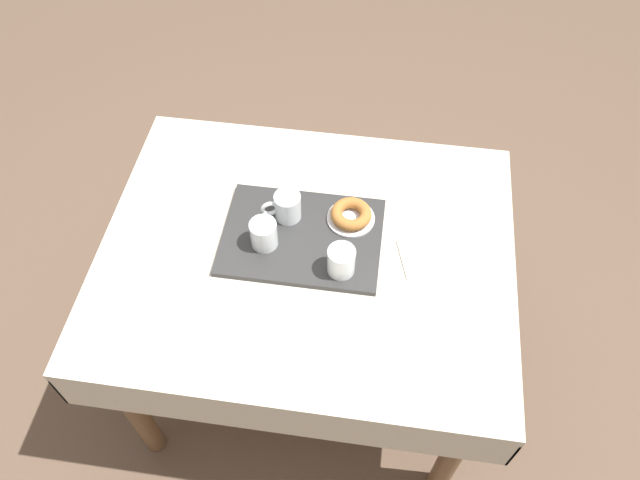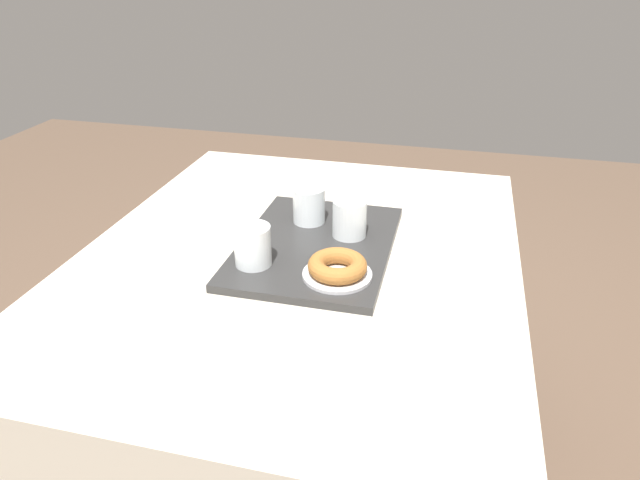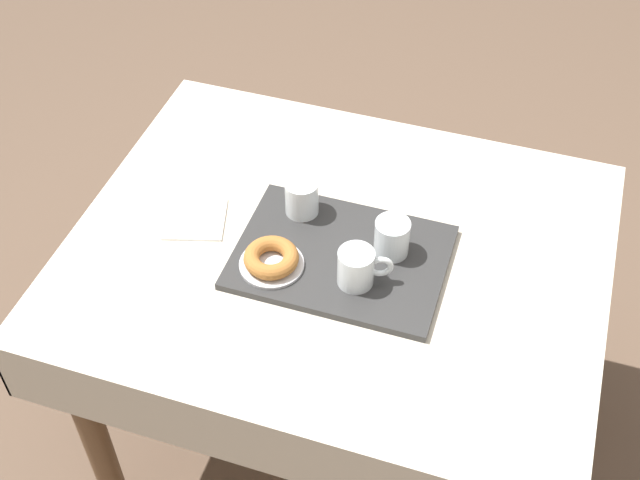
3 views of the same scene
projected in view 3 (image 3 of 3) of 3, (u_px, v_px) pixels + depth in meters
The scene contains 9 objects.
ground_plane at pixel (334, 429), 2.32m from camera, with size 6.00×6.00×0.00m, color brown.
dining_table at pixel (337, 281), 1.87m from camera, with size 1.14×0.92×0.73m.
serving_tray at pixel (341, 257), 1.76m from camera, with size 0.44×0.32×0.02m, color #2D2D2D.
tea_mug_left at pixel (357, 268), 1.68m from camera, with size 0.11×0.07×0.08m.
water_glass_near at pixel (392, 239), 1.73m from camera, with size 0.07×0.07×0.08m.
water_glass_far at pixel (302, 198), 1.82m from camera, with size 0.07×0.07×0.08m.
donut_plate_left at pixel (272, 264), 1.73m from camera, with size 0.13×0.13×0.01m, color silver.
sugar_donut_left at pixel (271, 258), 1.72m from camera, with size 0.11×0.11×0.03m, color #A3662D.
paper_napkin at pixel (195, 219), 1.85m from camera, with size 0.13×0.13×0.01m, color white.
Camera 3 is at (-0.35, 1.18, 2.03)m, focal length 47.12 mm.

